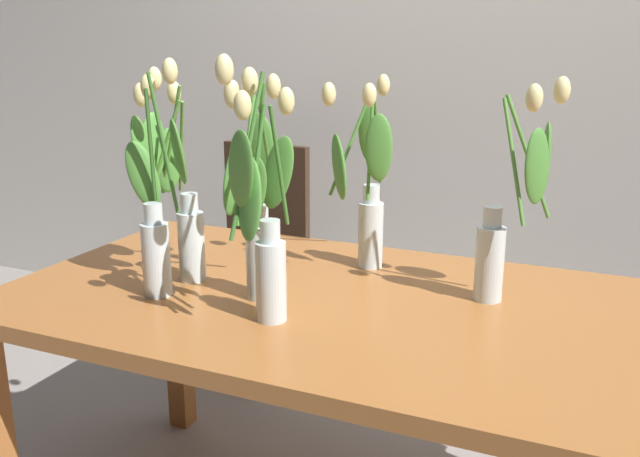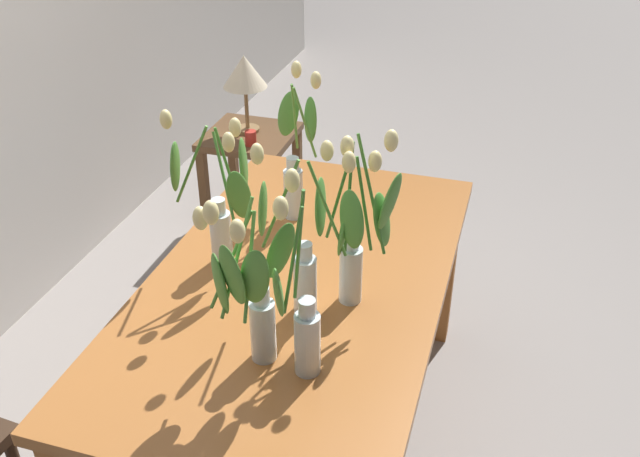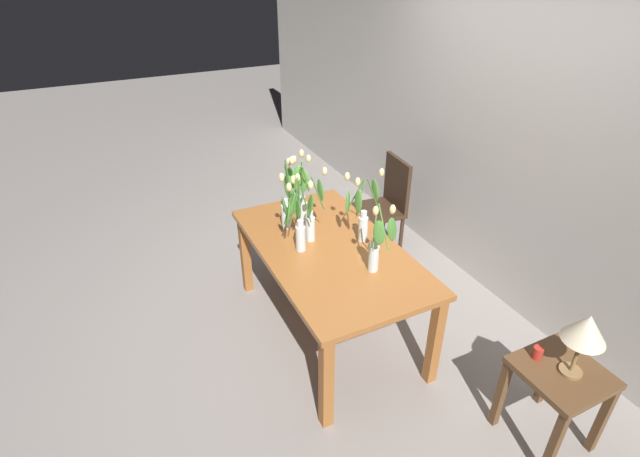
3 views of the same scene
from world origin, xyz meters
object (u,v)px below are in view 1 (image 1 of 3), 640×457
tulip_vase_2 (259,225)px  tulip_vase_5 (367,193)px  tulip_vase_4 (158,221)px  tulip_vase_0 (262,221)px  dining_chair (254,244)px  tulip_vase_1 (177,199)px  tulip_vase_3 (506,226)px  dining_table (330,331)px

tulip_vase_2 → tulip_vase_5: bearing=64.6°
tulip_vase_2 → tulip_vase_4: 0.25m
tulip_vase_0 → dining_chair: 1.41m
tulip_vase_4 → tulip_vase_5: bearing=44.5°
dining_chair → tulip_vase_2: bearing=-60.1°
tulip_vase_1 → tulip_vase_3: bearing=10.7°
tulip_vase_0 → tulip_vase_4: size_ratio=1.02×
dining_table → tulip_vase_2: tulip_vase_2 is taller
tulip_vase_1 → tulip_vase_0: bearing=-27.4°
tulip_vase_5 → dining_chair: size_ratio=0.55×
dining_table → tulip_vase_0: tulip_vase_0 is taller
tulip_vase_4 → tulip_vase_5: (0.40, 0.39, 0.02)m
dining_table → tulip_vase_3: (0.39, 0.13, 0.28)m
tulip_vase_1 → dining_chair: tulip_vase_1 is taller
tulip_vase_0 → tulip_vase_5: tulip_vase_0 is taller
tulip_vase_3 → tulip_vase_1: bearing=-169.3°
tulip_vase_0 → tulip_vase_2: tulip_vase_0 is taller
tulip_vase_1 → tulip_vase_3: size_ratio=1.02×
dining_table → tulip_vase_2: 0.32m
tulip_vase_3 → tulip_vase_4: size_ratio=0.93×
tulip_vase_1 → dining_chair: bearing=108.5°
dining_table → dining_chair: bearing=127.9°
tulip_vase_4 → dining_chair: tulip_vase_4 is taller
tulip_vase_0 → tulip_vase_4: (-0.32, 0.06, -0.05)m
tulip_vase_0 → tulip_vase_4: tulip_vase_0 is taller
dining_table → tulip_vase_2: (-0.15, -0.07, 0.27)m
tulip_vase_2 → tulip_vase_3: 0.58m
tulip_vase_1 → tulip_vase_2: bearing=-11.4°
tulip_vase_3 → dining_chair: 1.46m
tulip_vase_3 → tulip_vase_0: bearing=-144.3°
tulip_vase_3 → tulip_vase_4: tulip_vase_4 is taller
tulip_vase_2 → tulip_vase_5: tulip_vase_2 is taller
tulip_vase_2 → tulip_vase_4: tulip_vase_4 is taller
tulip_vase_4 → tulip_vase_5: 0.56m
tulip_vase_4 → tulip_vase_3: bearing=19.2°
tulip_vase_5 → dining_chair: 1.12m
tulip_vase_2 → tulip_vase_3: (0.54, 0.21, 0.01)m
tulip_vase_2 → tulip_vase_1: bearing=168.6°
tulip_vase_3 → tulip_vase_5: 0.40m
tulip_vase_1 → tulip_vase_2: size_ratio=1.02×
tulip_vase_0 → tulip_vase_4: bearing=169.2°
dining_table → tulip_vase_3: 0.49m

